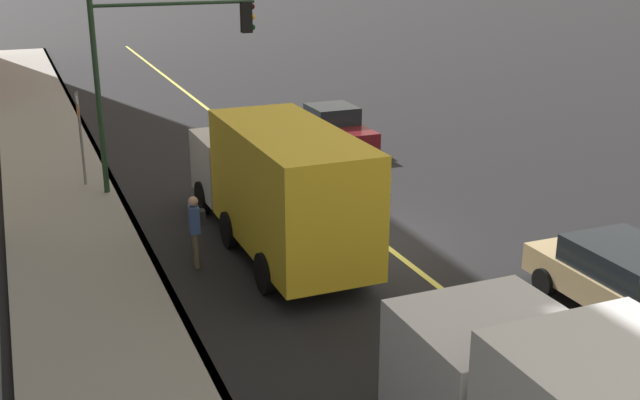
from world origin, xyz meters
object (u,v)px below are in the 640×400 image
(car_tan, at_px, (632,282))
(street_sign_post, at_px, (80,133))
(pedestrian_with_backpack, at_px, (195,226))
(truck_yellow, at_px, (278,184))
(car_maroon, at_px, (334,127))
(traffic_light_mast, at_px, (160,57))

(car_tan, relative_size, street_sign_post, 1.54)
(pedestrian_with_backpack, bearing_deg, truck_yellow, -81.81)
(car_maroon, distance_m, truck_yellow, 9.82)
(traffic_light_mast, height_order, street_sign_post, traffic_light_mast)
(pedestrian_with_backpack, bearing_deg, car_maroon, -39.56)
(car_tan, bearing_deg, street_sign_post, 35.61)
(traffic_light_mast, distance_m, street_sign_post, 3.40)
(car_maroon, relative_size, truck_yellow, 0.51)
(traffic_light_mast, bearing_deg, pedestrian_with_backpack, 174.45)
(car_maroon, xyz_separation_m, pedestrian_with_backpack, (-8.68, 7.17, 0.25))
(truck_yellow, bearing_deg, pedestrian_with_backpack, 98.19)
(street_sign_post, bearing_deg, traffic_light_mast, -113.75)
(car_maroon, relative_size, traffic_light_mast, 0.71)
(car_tan, height_order, truck_yellow, truck_yellow)
(car_maroon, height_order, street_sign_post, street_sign_post)
(car_maroon, bearing_deg, street_sign_post, 100.52)
(truck_yellow, bearing_deg, traffic_light_mast, 15.03)
(car_tan, distance_m, car_maroon, 14.44)
(truck_yellow, bearing_deg, car_maroon, -31.13)
(car_tan, xyz_separation_m, car_maroon, (14.44, 0.24, -0.00))
(car_maroon, bearing_deg, pedestrian_with_backpack, 140.44)
(truck_yellow, relative_size, traffic_light_mast, 1.39)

